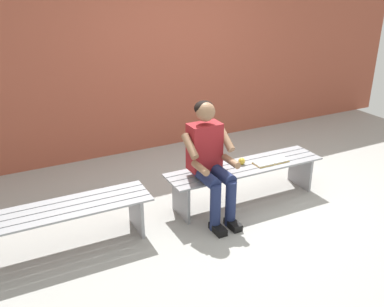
# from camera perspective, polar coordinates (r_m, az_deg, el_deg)

# --- Properties ---
(ground_plane) EXTENTS (10.00, 7.00, 0.04)m
(ground_plane) POSITION_cam_1_polar(r_m,az_deg,el_deg) (3.78, 1.65, -16.78)
(ground_plane) COLOR #9E9E99
(brick_wall) EXTENTS (9.50, 0.24, 2.24)m
(brick_wall) POSITION_cam_1_polar(r_m,az_deg,el_deg) (6.09, -7.70, 10.70)
(brick_wall) COLOR #9E4C38
(brick_wall) RESTS_ON ground
(bench_near) EXTENTS (1.85, 0.47, 0.43)m
(bench_near) POSITION_cam_1_polar(r_m,az_deg,el_deg) (4.79, 7.20, -2.68)
(bench_near) COLOR gray
(bench_near) RESTS_ON ground
(bench_far) EXTENTS (1.92, 0.47, 0.43)m
(bench_far) POSITION_cam_1_polar(r_m,az_deg,el_deg) (4.10, -18.85, -8.53)
(bench_far) COLOR gray
(bench_far) RESTS_ON ground
(person_seated) EXTENTS (0.50, 0.69, 1.24)m
(person_seated) POSITION_cam_1_polar(r_m,az_deg,el_deg) (4.32, 2.45, -0.50)
(person_seated) COLOR maroon
(person_seated) RESTS_ON ground
(apple) EXTENTS (0.08, 0.08, 0.08)m
(apple) POSITION_cam_1_polar(r_m,az_deg,el_deg) (4.76, 6.74, -1.03)
(apple) COLOR gold
(apple) RESTS_ON bench_near
(book_open) EXTENTS (0.41, 0.16, 0.02)m
(book_open) POSITION_cam_1_polar(r_m,az_deg,el_deg) (4.87, 10.60, -1.10)
(book_open) COLOR white
(book_open) RESTS_ON bench_near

